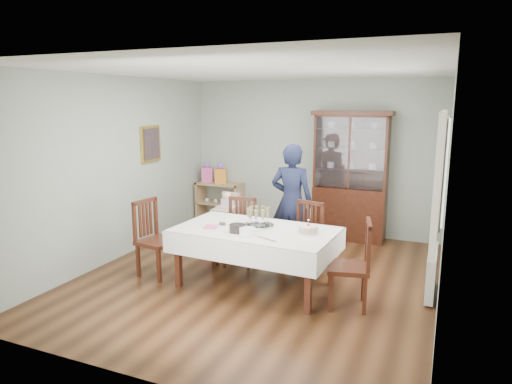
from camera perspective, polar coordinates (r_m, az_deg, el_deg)
The scene contains 25 objects.
floor at distance 6.25m, azimuth 0.21°, elevation -10.63°, with size 5.00×5.00×0.00m, color #593319.
room_shell at distance 6.32m, azimuth 2.09°, elevation 5.59°, with size 5.00×5.00×5.00m.
dining_table at distance 5.84m, azimuth -0.08°, elevation -8.18°, with size 2.06×1.26×0.76m.
china_cabinet at distance 7.84m, azimuth 11.74°, elevation 2.19°, with size 1.30×0.48×2.18m.
sideboard at distance 8.82m, azimuth -4.55°, elevation -1.40°, with size 0.90×0.38×0.80m.
picture_frame at distance 7.62m, azimuth -13.03°, elevation 5.87°, with size 0.04×0.48×0.58m, color gold.
window at distance 5.70m, azimuth 22.56°, elevation 2.54°, with size 0.04×1.02×1.22m, color white.
curtain_left at distance 5.10m, azimuth 21.71°, elevation 0.53°, with size 0.07×0.30×1.55m, color silver.
curtain_right at distance 6.33m, azimuth 22.02°, elevation 2.46°, with size 0.07×0.30×1.55m, color silver.
radiator at distance 6.00m, azimuth 21.07°, elevation -9.29°, with size 0.10×0.80×0.55m, color white.
chair_far_left at distance 6.63m, azimuth -2.05°, elevation -6.69°, with size 0.50×0.50×0.96m.
chair_far_right at distance 6.35m, azimuth 5.84°, elevation -7.51°, with size 0.54×0.54×0.98m.
chair_end_left at distance 6.37m, azimuth -12.25°, elevation -7.50°, with size 0.53×0.53×1.03m.
chair_end_right at distance 5.43m, azimuth 11.59°, elevation -10.88°, with size 0.55×0.55×1.02m.
woman at distance 6.77m, azimuth 4.49°, elevation -1.23°, with size 0.63×0.41×1.73m, color black.
high_chair at distance 7.28m, azimuth -3.55°, elevation -4.39°, with size 0.45×0.45×0.94m.
champagne_tray at distance 5.82m, azimuth 0.28°, elevation -3.56°, with size 0.40×0.40×0.24m.
birthday_cake at distance 5.55m, azimuth 6.56°, elevation -4.72°, with size 0.27×0.27×0.18m.
plate_stack_dark at distance 5.59m, azimuth -2.35°, elevation -4.54°, with size 0.20×0.20×0.10m, color black.
plate_stack_white at distance 5.46m, azimuth -1.07°, elevation -4.97°, with size 0.20×0.20×0.09m, color white.
napkin_stack at distance 5.81m, azimuth -5.72°, elevation -4.36°, with size 0.15×0.15×0.02m, color #E05298.
cutlery at distance 5.96m, azimuth -4.56°, elevation -3.96°, with size 0.12×0.17×0.01m, color silver, non-canonical shape.
cake_knife at distance 5.30m, azimuth 1.31°, elevation -5.89°, with size 0.30×0.03×0.01m, color silver.
gift_bag_pink at distance 8.81m, azimuth -6.12°, elevation 2.35°, with size 0.24×0.20×0.39m.
gift_bag_orange at distance 8.68m, azimuth -4.44°, elevation 2.26°, with size 0.25×0.22×0.39m.
Camera 1 is at (2.24, -5.34, 2.33)m, focal length 32.00 mm.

